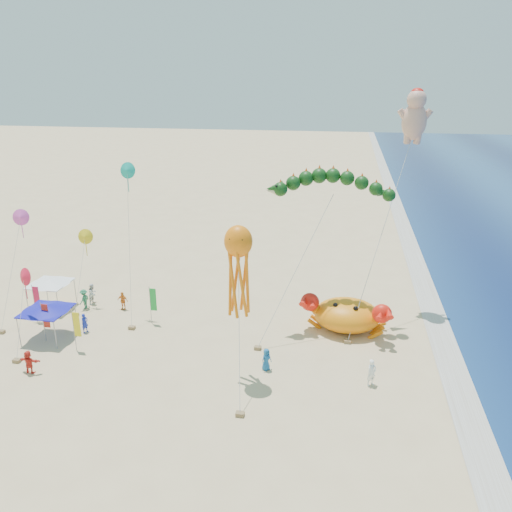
{
  "coord_description": "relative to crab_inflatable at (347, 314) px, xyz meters",
  "views": [
    {
      "loc": [
        4.11,
        -31.49,
        18.67
      ],
      "look_at": [
        -2.0,
        2.0,
        6.5
      ],
      "focal_mm": 35.0,
      "sensor_mm": 36.0,
      "label": 1
    }
  ],
  "objects": [
    {
      "name": "crab_inflatable",
      "position": [
        0.0,
        0.0,
        0.0
      ],
      "size": [
        6.95,
        5.16,
        3.04
      ],
      "color": "orange",
      "rests_on": "ground"
    },
    {
      "name": "feather_flags",
      "position": [
        -20.22,
        -4.3,
        0.67
      ],
      "size": [
        9.89,
        5.06,
        3.2
      ],
      "color": "gray",
      "rests_on": "ground"
    },
    {
      "name": "canopy_blue",
      "position": [
        -22.25,
        -5.27,
        1.1
      ],
      "size": [
        3.5,
        3.5,
        2.71
      ],
      "color": "gray",
      "rests_on": "ground"
    },
    {
      "name": "dragon_kite",
      "position": [
        -1.71,
        1.3,
        9.59
      ],
      "size": [
        9.8,
        7.77,
        12.01
      ],
      "color": "#0E360F",
      "rests_on": "ground"
    },
    {
      "name": "small_kites",
      "position": [
        -22.01,
        -1.82,
        5.75
      ],
      "size": [
        9.54,
        10.73,
        12.53
      ],
      "color": "#0E9C8A",
      "rests_on": "ground"
    },
    {
      "name": "beachgoers",
      "position": [
        -17.35,
        -3.54,
        -0.49
      ],
      "size": [
        24.55,
        11.72,
        1.87
      ],
      "color": "white",
      "rests_on": "ground"
    },
    {
      "name": "cherub_kite",
      "position": [
        4.29,
        6.39,
        14.56
      ],
      "size": [
        5.4,
        9.58,
        17.97
      ],
      "color": "#DE9E87",
      "rests_on": "ground"
    },
    {
      "name": "octopus_kite",
      "position": [
        -6.94,
        -7.47,
        6.45
      ],
      "size": [
        2.09,
        5.43,
        10.3
      ],
      "color": "orange",
      "rests_on": "ground"
    },
    {
      "name": "ground",
      "position": [
        -4.8,
        -4.21,
        -1.34
      ],
      "size": [
        320.0,
        320.0,
        0.0
      ],
      "primitive_type": "plane",
      "color": "#D1B784",
      "rests_on": "ground"
    },
    {
      "name": "foam_strip",
      "position": [
        7.2,
        -4.21,
        -1.33
      ],
      "size": [
        320.0,
        320.0,
        0.0
      ],
      "primitive_type": "plane",
      "color": "silver",
      "rests_on": "ground"
    },
    {
      "name": "canopy_white",
      "position": [
        -24.9,
        -0.46,
        1.1
      ],
      "size": [
        3.34,
        3.34,
        2.71
      ],
      "color": "gray",
      "rests_on": "ground"
    }
  ]
}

